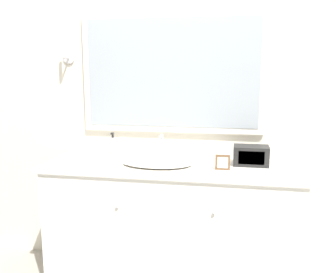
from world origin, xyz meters
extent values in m
cube|color=silver|center=(0.00, 0.63, 1.27)|extent=(8.00, 0.06, 2.55)
cube|color=white|center=(-0.05, 0.58, 1.55)|extent=(1.39, 0.04, 0.89)
cube|color=#9EA8B2|center=(-0.05, 0.56, 1.55)|extent=(1.30, 0.01, 0.80)
cylinder|color=silver|center=(-0.88, 0.59, 1.67)|extent=(0.09, 0.01, 0.09)
cylinder|color=silver|center=(-0.88, 0.54, 1.67)|extent=(0.02, 0.10, 0.02)
cylinder|color=white|center=(-0.88, 0.49, 1.74)|extent=(0.02, 0.02, 0.14)
cube|color=white|center=(0.00, 0.30, 0.44)|extent=(1.76, 0.56, 0.89)
cube|color=silver|center=(0.00, 0.30, 0.90)|extent=(1.81, 0.59, 0.03)
sphere|color=silver|center=(-0.32, 0.01, 0.69)|extent=(0.02, 0.02, 0.02)
sphere|color=silver|center=(0.32, 0.01, 0.69)|extent=(0.02, 0.02, 0.02)
ellipsoid|color=silver|center=(-0.10, 0.27, 0.93)|extent=(0.50, 0.32, 0.03)
cylinder|color=silver|center=(-0.10, 0.45, 0.93)|extent=(0.06, 0.06, 0.03)
cylinder|color=silver|center=(-0.10, 0.45, 1.02)|extent=(0.02, 0.02, 0.15)
cylinder|color=silver|center=(-0.10, 0.42, 1.10)|extent=(0.02, 0.07, 0.02)
cylinder|color=white|center=(-0.18, 0.45, 0.95)|extent=(0.05, 0.02, 0.02)
cylinder|color=white|center=(-0.03, 0.45, 0.95)|extent=(0.05, 0.02, 0.02)
cylinder|color=white|center=(-0.50, 0.48, 0.99)|extent=(0.05, 0.05, 0.14)
cylinder|color=black|center=(-0.50, 0.48, 1.08)|extent=(0.02, 0.02, 0.04)
cube|color=black|center=(-0.50, 0.47, 1.09)|extent=(0.02, 0.03, 0.01)
cube|color=black|center=(0.54, 0.39, 0.98)|extent=(0.24, 0.15, 0.14)
cube|color=black|center=(0.54, 0.32, 0.98)|extent=(0.18, 0.01, 0.09)
cube|color=brown|center=(0.35, 0.22, 0.97)|extent=(0.10, 0.01, 0.10)
cube|color=beige|center=(0.35, 0.21, 0.97)|extent=(0.07, 0.00, 0.07)
cube|color=white|center=(-0.67, 0.41, 0.93)|extent=(0.20, 0.14, 0.03)
cube|color=white|center=(-0.61, 0.14, 0.93)|extent=(0.18, 0.14, 0.03)
camera|label=1|loc=(0.43, -2.22, 1.58)|focal=40.00mm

